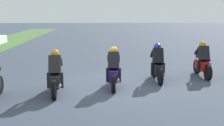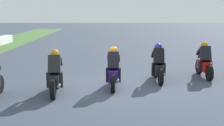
{
  "view_description": "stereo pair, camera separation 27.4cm",
  "coord_description": "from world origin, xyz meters",
  "px_view_note": "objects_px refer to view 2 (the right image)",
  "views": [
    {
      "loc": [
        -10.89,
        0.35,
        2.79
      ],
      "look_at": [
        -0.1,
        -0.06,
        0.9
      ],
      "focal_mm": 47.86,
      "sensor_mm": 36.0,
      "label": 1
    },
    {
      "loc": [
        -10.9,
        0.08,
        2.79
      ],
      "look_at": [
        -0.1,
        -0.06,
        0.9
      ],
      "focal_mm": 47.86,
      "sensor_mm": 36.0,
      "label": 2
    }
  ],
  "objects_px": {
    "rider_lane_b": "(158,66)",
    "rider_lane_d": "(55,75)",
    "rider_lane_a": "(204,63)",
    "rider_lane_c": "(114,71)"
  },
  "relations": [
    {
      "from": "rider_lane_a",
      "to": "rider_lane_d",
      "type": "height_order",
      "value": "same"
    },
    {
      "from": "rider_lane_b",
      "to": "rider_lane_d",
      "type": "relative_size",
      "value": 1.0
    },
    {
      "from": "rider_lane_a",
      "to": "rider_lane_b",
      "type": "height_order",
      "value": "same"
    },
    {
      "from": "rider_lane_b",
      "to": "rider_lane_d",
      "type": "bearing_deg",
      "value": 116.13
    },
    {
      "from": "rider_lane_c",
      "to": "rider_lane_d",
      "type": "xyz_separation_m",
      "value": [
        -0.75,
        2.01,
        0.0
      ]
    },
    {
      "from": "rider_lane_d",
      "to": "rider_lane_a",
      "type": "bearing_deg",
      "value": -71.7
    },
    {
      "from": "rider_lane_a",
      "to": "rider_lane_b",
      "type": "bearing_deg",
      "value": 107.87
    },
    {
      "from": "rider_lane_d",
      "to": "rider_lane_b",
      "type": "bearing_deg",
      "value": -69.3
    },
    {
      "from": "rider_lane_b",
      "to": "rider_lane_c",
      "type": "relative_size",
      "value": 1.0
    },
    {
      "from": "rider_lane_a",
      "to": "rider_lane_c",
      "type": "xyz_separation_m",
      "value": [
        -1.71,
        3.88,
        0.0
      ]
    }
  ]
}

